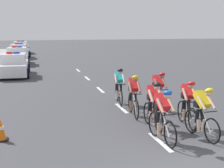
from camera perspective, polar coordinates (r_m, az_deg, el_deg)
name	(u,v)px	position (r m, az deg, el deg)	size (l,w,h in m)	color
lane_markings_centre	(110,98)	(14.87, -0.43, -2.42)	(0.14, 21.60, 0.01)	white
cyclist_lead	(162,115)	(9.15, 8.82, -5.32)	(0.44, 1.72, 1.56)	black
cyclist_second	(202,112)	(9.70, 15.50, -4.70)	(0.45, 1.72, 1.56)	black
cyclist_third	(154,104)	(10.34, 7.29, -3.51)	(0.42, 1.72, 1.56)	black
cyclist_fourth	(188,102)	(10.76, 13.06, -3.17)	(0.45, 1.72, 1.56)	black
cyclist_fifth	(134,95)	(11.73, 3.78, -1.86)	(0.45, 1.72, 1.56)	black
cyclist_sixth	(158,91)	(12.58, 8.11, -1.14)	(0.44, 1.72, 1.56)	black
cyclist_seventh	(119,85)	(13.59, 1.25, -0.23)	(0.45, 1.72, 1.56)	black
police_car_nearest	(14,66)	(22.53, -16.80, 3.09)	(2.06, 4.43, 1.59)	white
police_car_second	(17,57)	(29.52, -16.20, 4.62)	(2.01, 4.40, 1.59)	white
police_car_third	(19,52)	(35.38, -15.89, 5.44)	(2.29, 4.54, 1.59)	white
police_car_furthest	(21,48)	(41.98, -15.63, 6.08)	(2.10, 4.45, 1.59)	silver
traffic_cone_mid	(1,130)	(9.80, -18.86, -7.60)	(0.36, 0.36, 0.64)	black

